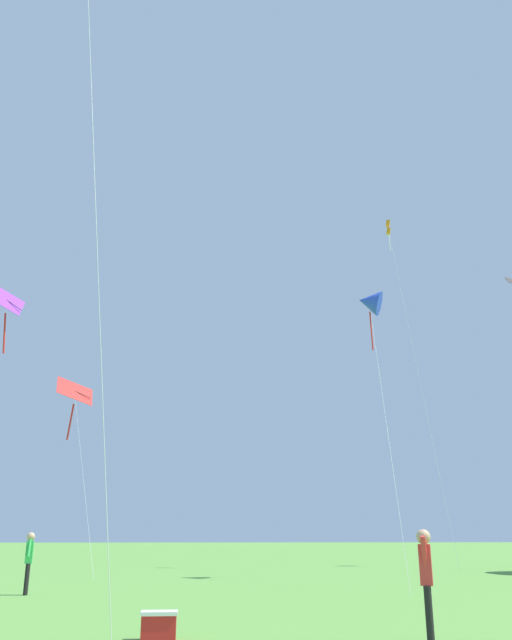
# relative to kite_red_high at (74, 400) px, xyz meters

# --- Properties ---
(kite_red_high) EXTENTS (4.44, 12.27, 10.72)m
(kite_red_high) POSITION_rel_kite_red_high_xyz_m (0.00, 0.00, 0.00)
(kite_red_high) COLOR red
(kite_red_high) RESTS_ON ground_plane
(kite_purple_streamer) EXTENTS (2.94, 11.24, 14.42)m
(kite_purple_streamer) POSITION_rel_kite_red_high_xyz_m (-2.99, -5.43, 3.53)
(kite_purple_streamer) COLOR purple
(kite_purple_streamer) RESTS_ON ground_plane
(kite_blue_delta) EXTENTS (2.37, 8.97, 12.57)m
(kite_blue_delta) POSITION_rel_kite_red_high_xyz_m (14.95, -11.23, 2.63)
(kite_blue_delta) COLOR blue
(kite_blue_delta) RESTS_ON ground_plane
(kite_orange_box) EXTENTS (0.52, 6.08, 20.45)m
(kite_orange_box) POSITION_rel_kite_red_high_xyz_m (18.83, -2.86, 10.20)
(kite_orange_box) COLOR orange
(kite_orange_box) RESTS_ON ground_plane
(person_in_blue_jacket) EXTENTS (0.23, 0.56, 1.72)m
(person_in_blue_jacket) POSITION_rel_kite_red_high_xyz_m (2.38, -18.26, -8.20)
(person_in_blue_jacket) COLOR black
(person_in_blue_jacket) RESTS_ON ground_plane
(person_child_small) EXTENTS (0.28, 0.54, 1.71)m
(person_child_small) POSITION_rel_kite_red_high_xyz_m (10.89, -28.16, -8.20)
(person_child_small) COLOR black
(person_child_small) RESTS_ON ground_plane
(picnic_cooler) EXTENTS (0.60, 0.40, 0.44)m
(picnic_cooler) POSITION_rel_kite_red_high_xyz_m (6.59, -27.45, -9.01)
(picnic_cooler) COLOR red
(picnic_cooler) RESTS_ON ground_plane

